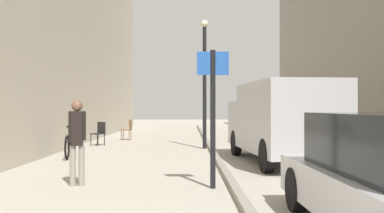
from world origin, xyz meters
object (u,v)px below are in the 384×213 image
at_px(delivery_van, 281,120).
at_px(cafe_chair_near_window, 99,132).
at_px(cafe_chair_by_doorway, 128,128).
at_px(bicycle_leaning, 70,145).
at_px(pedestrian_main_foreground, 77,136).
at_px(street_sign_post, 213,106).
at_px(lamp_post, 205,75).

xyz_separation_m(delivery_van, cafe_chair_near_window, (-6.11, 5.52, -0.64)).
bearing_deg(cafe_chair_by_doorway, bicycle_leaning, 179.61).
height_order(delivery_van, cafe_chair_near_window, delivery_van).
bearing_deg(cafe_chair_near_window, cafe_chair_by_doorway, -68.07).
relative_size(pedestrian_main_foreground, bicycle_leaning, 0.94).
relative_size(pedestrian_main_foreground, delivery_van, 0.30).
height_order(street_sign_post, bicycle_leaning, street_sign_post).
bearing_deg(cafe_chair_near_window, lamp_post, -162.52).
bearing_deg(street_sign_post, pedestrian_main_foreground, -5.90).
relative_size(lamp_post, cafe_chair_by_doorway, 5.06).
bearing_deg(cafe_chair_near_window, street_sign_post, 149.61).
xyz_separation_m(pedestrian_main_foreground, lamp_post, (2.78, 7.61, 1.76)).
relative_size(bicycle_leaning, cafe_chair_near_window, 1.88).
xyz_separation_m(delivery_van, cafe_chair_by_doorway, (-5.35, 8.46, -0.64)).
height_order(delivery_van, cafe_chair_by_doorway, delivery_van).
bearing_deg(street_sign_post, cafe_chair_near_window, -66.58).
bearing_deg(bicycle_leaning, cafe_chair_by_doorway, 77.14).
distance_m(cafe_chair_near_window, cafe_chair_by_doorway, 3.03).
distance_m(pedestrian_main_foreground, bicycle_leaning, 4.95).
distance_m(delivery_van, street_sign_post, 4.35).
distance_m(bicycle_leaning, cafe_chair_by_doorway, 7.30).
relative_size(pedestrian_main_foreground, lamp_post, 0.35).
height_order(delivery_van, bicycle_leaning, delivery_van).
relative_size(street_sign_post, bicycle_leaning, 1.47).
xyz_separation_m(pedestrian_main_foreground, delivery_van, (4.71, 3.51, 0.22)).
xyz_separation_m(delivery_van, street_sign_post, (-2.10, -3.79, 0.36)).
distance_m(bicycle_leaning, cafe_chair_near_window, 4.33).
xyz_separation_m(pedestrian_main_foreground, cafe_chair_by_doorway, (-0.64, 11.97, -0.41)).
bearing_deg(delivery_van, street_sign_post, -123.41).
bearing_deg(bicycle_leaning, pedestrian_main_foreground, -80.11).
height_order(pedestrian_main_foreground, cafe_chair_near_window, pedestrian_main_foreground).
bearing_deg(lamp_post, pedestrian_main_foreground, -110.05).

